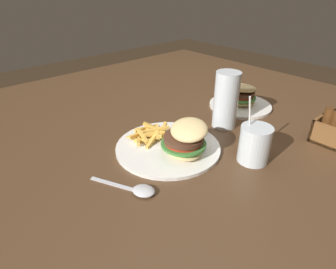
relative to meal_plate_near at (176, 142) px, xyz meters
The scene contains 8 objects.
ground_plane 0.84m from the meal_plate_near, 114.29° to the left, with size 8.00×8.00×0.00m, color #382819.
dining_table 0.28m from the meal_plate_near, 114.29° to the left, with size 1.62×1.43×0.78m.
meal_plate_near is the anchor object (origin of this frame).
beer_glass 0.24m from the meal_plate_near, 92.72° to the left, with size 0.08×0.08×0.18m.
juice_glass 0.21m from the meal_plate_near, 36.41° to the left, with size 0.08×0.08×0.18m.
spoon 0.20m from the meal_plate_near, 67.76° to the right, with size 0.17×0.10×0.02m.
meal_plate_far 0.41m from the meal_plate_near, 99.21° to the left, with size 0.23×0.23×0.11m.
condiment_caddy 0.47m from the meal_plate_near, 54.01° to the left, with size 0.10×0.07×0.10m.
Camera 1 is at (0.59, -0.69, 1.22)m, focal length 30.00 mm.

